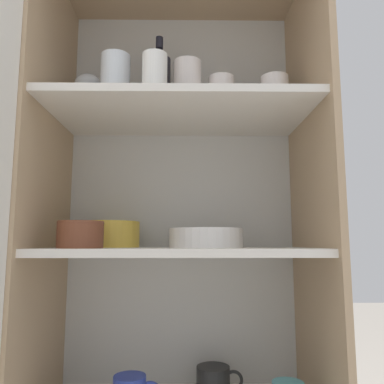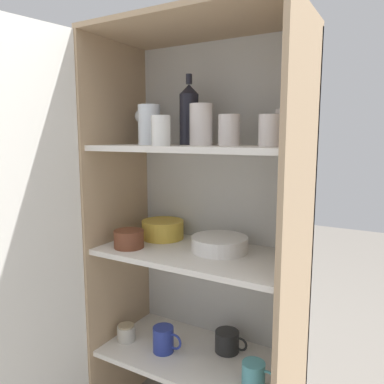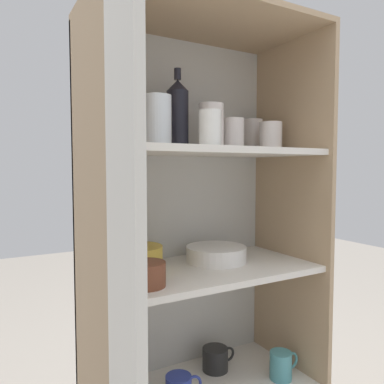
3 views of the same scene
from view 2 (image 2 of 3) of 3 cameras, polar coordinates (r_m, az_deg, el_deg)
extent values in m
cube|color=silver|center=(1.56, 4.19, -6.27)|extent=(0.75, 0.02, 1.52)
cube|color=tan|center=(1.60, -10.97, -6.03)|extent=(0.02, 0.41, 1.52)
cube|color=tan|center=(1.26, 15.64, -10.11)|extent=(0.02, 0.41, 1.52)
cube|color=tan|center=(1.39, 0.74, 24.11)|extent=(0.75, 0.41, 0.02)
cube|color=silver|center=(1.58, 0.64, -23.79)|extent=(0.72, 0.37, 0.02)
cube|color=silver|center=(1.40, 0.67, -9.38)|extent=(0.72, 0.37, 0.02)
cube|color=silver|center=(1.34, 0.70, 6.68)|extent=(0.72, 0.37, 0.02)
cube|color=silver|center=(1.38, -23.10, -8.94)|extent=(0.09, 0.37, 1.52)
cylinder|color=white|center=(1.26, -4.75, 9.28)|extent=(0.06, 0.06, 0.10)
cylinder|color=white|center=(1.41, -6.52, 10.11)|extent=(0.08, 0.08, 0.15)
cylinder|color=silver|center=(1.32, 1.39, 10.21)|extent=(0.08, 0.08, 0.14)
cylinder|color=silver|center=(1.22, 11.96, 9.15)|extent=(0.08, 0.08, 0.10)
cylinder|color=silver|center=(1.29, 5.68, 9.36)|extent=(0.08, 0.08, 0.11)
cylinder|color=silver|center=(1.33, 14.08, 9.51)|extent=(0.07, 0.07, 0.12)
cylinder|color=white|center=(1.56, -7.12, 7.35)|extent=(0.06, 0.06, 0.01)
cylinder|color=white|center=(1.56, -7.14, 8.81)|extent=(0.01, 0.01, 0.07)
ellipsoid|color=white|center=(1.57, -7.19, 11.37)|extent=(0.08, 0.08, 0.07)
cylinder|color=black|center=(1.42, -0.45, 10.94)|extent=(0.07, 0.07, 0.19)
cone|color=black|center=(1.43, -0.46, 15.39)|extent=(0.07, 0.07, 0.04)
cylinder|color=black|center=(1.44, -0.46, 16.82)|extent=(0.02, 0.02, 0.04)
cylinder|color=white|center=(1.40, 4.22, -8.76)|extent=(0.21, 0.21, 0.01)
cylinder|color=white|center=(1.40, 4.23, -8.41)|extent=(0.21, 0.21, 0.01)
cylinder|color=white|center=(1.40, 4.23, -8.06)|extent=(0.21, 0.21, 0.01)
cylinder|color=white|center=(1.40, 4.23, -7.71)|extent=(0.21, 0.21, 0.01)
cylinder|color=white|center=(1.39, 4.24, -7.35)|extent=(0.21, 0.21, 0.01)
cylinder|color=white|center=(1.39, 4.24, -6.99)|extent=(0.21, 0.21, 0.01)
cylinder|color=gold|center=(1.56, -4.48, -5.69)|extent=(0.17, 0.17, 0.08)
torus|color=gold|center=(1.56, -4.49, -4.49)|extent=(0.17, 0.17, 0.01)
cylinder|color=brown|center=(1.45, -9.59, -7.06)|extent=(0.11, 0.11, 0.07)
torus|color=brown|center=(1.45, -9.62, -5.94)|extent=(0.11, 0.11, 0.01)
cylinder|color=#283893|center=(1.57, -4.40, -21.47)|extent=(0.08, 0.08, 0.10)
torus|color=#283893|center=(1.54, -2.73, -21.82)|extent=(0.06, 0.01, 0.06)
cylinder|color=teal|center=(1.39, 9.33, -25.94)|extent=(0.08, 0.08, 0.10)
torus|color=teal|center=(1.38, 11.44, -26.20)|extent=(0.06, 0.01, 0.06)
cylinder|color=black|center=(1.58, 5.36, -21.71)|extent=(0.09, 0.09, 0.08)
torus|color=black|center=(1.56, 7.41, -22.03)|extent=(0.05, 0.01, 0.05)
cylinder|color=beige|center=(1.67, -9.98, -20.43)|extent=(0.07, 0.07, 0.06)
cylinder|color=tan|center=(1.65, -10.01, -19.40)|extent=(0.06, 0.06, 0.01)
camera|label=1|loc=(0.76, -44.27, -26.27)|focal=35.00mm
camera|label=3|loc=(1.29, -53.99, 0.82)|focal=35.00mm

